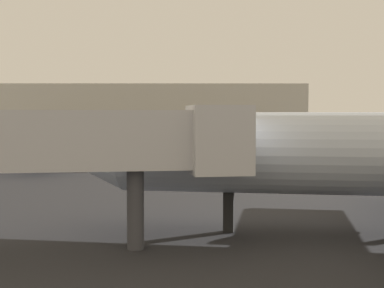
# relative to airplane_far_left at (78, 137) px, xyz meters

# --- Properties ---
(airplane_far_left) EXTENTS (29.75, 26.03, 9.51)m
(airplane_far_left) POSITION_rel_airplane_far_left_xyz_m (0.00, 0.00, 0.00)
(airplane_far_left) COLOR silver
(airplane_far_left) RESTS_ON ground_plane
(jet_bridge) EXTENTS (18.69, 4.77, 5.87)m
(jet_bridge) POSITION_rel_airplane_far_left_xyz_m (6.24, -38.69, 1.32)
(jet_bridge) COLOR silver
(jet_bridge) RESTS_ON ground_plane
(terminal_building) EXTENTS (70.09, 25.87, 12.03)m
(terminal_building) POSITION_rel_airplane_far_left_xyz_m (2.80, 71.10, 2.98)
(terminal_building) COLOR beige
(terminal_building) RESTS_ON ground_plane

